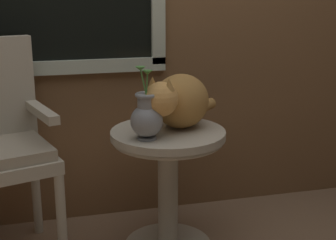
# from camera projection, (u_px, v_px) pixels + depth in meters

# --- Properties ---
(wicker_side_table) EXTENTS (0.53, 0.53, 0.61)m
(wicker_side_table) POSITION_uv_depth(u_px,v_px,m) (168.00, 170.00, 2.29)
(wicker_side_table) COLOR #B2A893
(wicker_side_table) RESTS_ON ground_plane
(cat) EXTENTS (0.45, 0.44, 0.27)m
(cat) POSITION_uv_depth(u_px,v_px,m) (179.00, 101.00, 2.23)
(cat) COLOR #AD7A3D
(cat) RESTS_ON wicker_side_table
(pewter_vase_with_ivy) EXTENTS (0.14, 0.14, 0.32)m
(pewter_vase_with_ivy) POSITION_uv_depth(u_px,v_px,m) (147.00, 117.00, 2.08)
(pewter_vase_with_ivy) COLOR gray
(pewter_vase_with_ivy) RESTS_ON wicker_side_table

